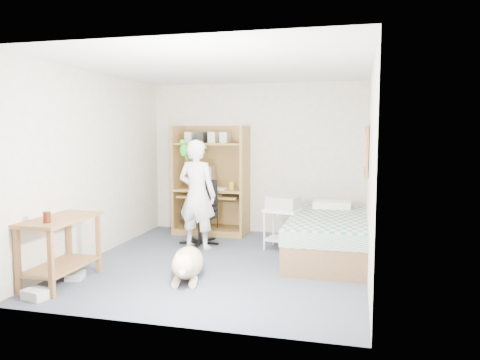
{
  "coord_description": "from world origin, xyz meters",
  "views": [
    {
      "loc": [
        1.66,
        -5.69,
        1.71
      ],
      "look_at": [
        0.12,
        0.42,
        1.05
      ],
      "focal_mm": 35.0,
      "sensor_mm": 36.0,
      "label": 1
    }
  ],
  "objects_px": {
    "printer_cart": "(283,223)",
    "office_chair": "(201,221)",
    "person": "(197,195)",
    "side_desk": "(61,240)",
    "computer_hutch": "(212,184)",
    "bed": "(328,237)",
    "dog": "(187,263)"
  },
  "relations": [
    {
      "from": "office_chair",
      "to": "computer_hutch",
      "type": "bearing_deg",
      "value": 105.04
    },
    {
      "from": "side_desk",
      "to": "bed",
      "type": "bearing_deg",
      "value": 32.5
    },
    {
      "from": "computer_hutch",
      "to": "bed",
      "type": "distance_m",
      "value": 2.35
    },
    {
      "from": "dog",
      "to": "printer_cart",
      "type": "height_order",
      "value": "printer_cart"
    },
    {
      "from": "side_desk",
      "to": "printer_cart",
      "type": "relative_size",
      "value": 1.69
    },
    {
      "from": "bed",
      "to": "dog",
      "type": "xyz_separation_m",
      "value": [
        -1.54,
        -1.31,
        -0.1
      ]
    },
    {
      "from": "office_chair",
      "to": "printer_cart",
      "type": "height_order",
      "value": "office_chair"
    },
    {
      "from": "printer_cart",
      "to": "office_chair",
      "type": "bearing_deg",
      "value": -168.61
    },
    {
      "from": "side_desk",
      "to": "person",
      "type": "distance_m",
      "value": 2.12
    },
    {
      "from": "dog",
      "to": "printer_cart",
      "type": "relative_size",
      "value": 1.88
    },
    {
      "from": "bed",
      "to": "office_chair",
      "type": "distance_m",
      "value": 1.96
    },
    {
      "from": "computer_hutch",
      "to": "person",
      "type": "bearing_deg",
      "value": -83.99
    },
    {
      "from": "side_desk",
      "to": "office_chair",
      "type": "bearing_deg",
      "value": 66.95
    },
    {
      "from": "side_desk",
      "to": "person",
      "type": "bearing_deg",
      "value": 62.69
    },
    {
      "from": "bed",
      "to": "office_chair",
      "type": "height_order",
      "value": "office_chair"
    },
    {
      "from": "office_chair",
      "to": "person",
      "type": "relative_size",
      "value": 0.6
    },
    {
      "from": "computer_hutch",
      "to": "dog",
      "type": "xyz_separation_m",
      "value": [
        0.46,
        -2.43,
        -0.64
      ]
    },
    {
      "from": "printer_cart",
      "to": "dog",
      "type": "bearing_deg",
      "value": -104.84
    },
    {
      "from": "office_chair",
      "to": "person",
      "type": "distance_m",
      "value": 0.55
    },
    {
      "from": "person",
      "to": "dog",
      "type": "height_order",
      "value": "person"
    },
    {
      "from": "office_chair",
      "to": "dog",
      "type": "relative_size",
      "value": 0.86
    },
    {
      "from": "office_chair",
      "to": "printer_cart",
      "type": "distance_m",
      "value": 1.26
    },
    {
      "from": "office_chair",
      "to": "dog",
      "type": "distance_m",
      "value": 1.72
    },
    {
      "from": "bed",
      "to": "dog",
      "type": "relative_size",
      "value": 1.82
    },
    {
      "from": "side_desk",
      "to": "dog",
      "type": "distance_m",
      "value": 1.44
    },
    {
      "from": "bed",
      "to": "side_desk",
      "type": "bearing_deg",
      "value": -147.5
    },
    {
      "from": "bed",
      "to": "person",
      "type": "bearing_deg",
      "value": 178.52
    },
    {
      "from": "computer_hutch",
      "to": "printer_cart",
      "type": "height_order",
      "value": "computer_hutch"
    },
    {
      "from": "computer_hutch",
      "to": "dog",
      "type": "distance_m",
      "value": 2.56
    },
    {
      "from": "computer_hutch",
      "to": "bed",
      "type": "bearing_deg",
      "value": -29.29
    },
    {
      "from": "dog",
      "to": "office_chair",
      "type": "bearing_deg",
      "value": 89.26
    },
    {
      "from": "computer_hutch",
      "to": "printer_cart",
      "type": "relative_size",
      "value": 3.05
    }
  ]
}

